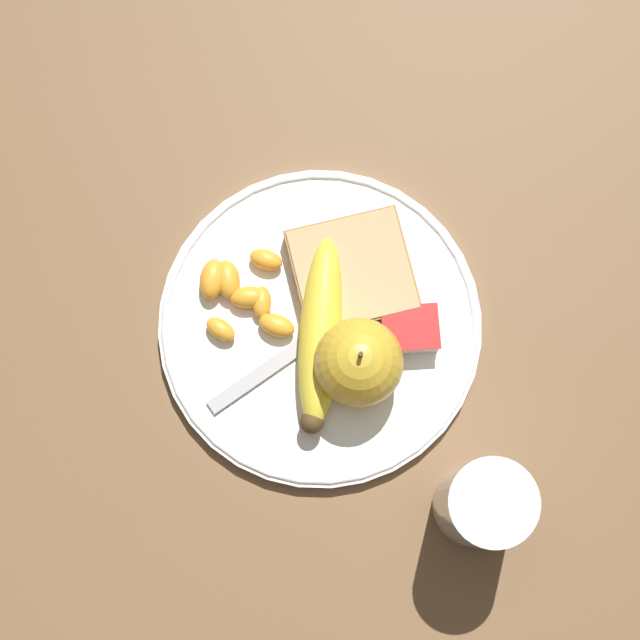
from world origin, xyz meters
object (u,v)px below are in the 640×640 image
Objects in this scene: fork at (316,336)px; jam_packet at (410,330)px; bread_slice at (352,272)px; banana at (318,334)px; plate at (320,325)px; juice_glass at (482,504)px; apple at (359,363)px.

jam_packet reaches higher than fork.
fork is (0.03, 0.05, -0.01)m from bread_slice.
banana is at bearing -67.62° from fork.
fork is (0.00, 0.01, 0.01)m from plate.
juice_glass reaches higher than fork.
juice_glass reaches higher than bread_slice.
banana reaches higher than bread_slice.
plate is 1.63× the size of banana.
plate is 0.06m from apple.
juice_glass is at bearing 126.52° from apple.
bread_slice and jam_packet have the same top height.
plate is 0.01m from fork.
banana is at bearing 0.07° from jam_packet.
bread_slice reaches higher than fork.
apple reaches higher than jam_packet.
plate is at bearing -101.01° from banana.
juice_glass is 0.15m from apple.
jam_packet is at bearing -74.03° from juice_glass.
bread_slice is (0.09, -0.20, -0.03)m from juice_glass.
juice_glass is 0.19m from fork.
juice_glass is 0.67× the size of banana.
apple is 0.06m from jam_packet.
jam_packet is at bearing -32.34° from fork.
banana is 1.50× the size of bread_slice.
apple is 1.74× the size of jam_packet.
fork is at bearing -1.10° from jam_packet.
plate is 0.20m from juice_glass.
apple is 0.06m from fork.
jam_packet is at bearing 130.30° from bread_slice.
banana is (0.12, -0.15, -0.02)m from juice_glass.
fork is (0.12, -0.15, -0.04)m from juice_glass.
jam_packet is (-0.07, 0.01, 0.01)m from plate.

